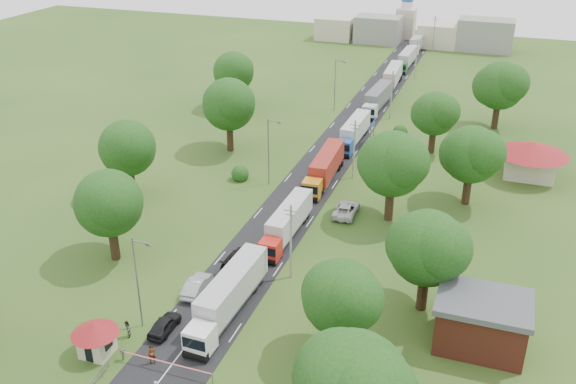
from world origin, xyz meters
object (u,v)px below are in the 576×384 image
at_px(boom_barrier, 153,360).
at_px(car_lane_mid, 197,285).
at_px(guard_booth, 95,335).
at_px(pedestrian_near, 152,355).
at_px(info_sign, 373,128).
at_px(truck_0, 228,295).
at_px(car_lane_front, 164,325).

relative_size(boom_barrier, car_lane_mid, 1.82).
relative_size(guard_booth, pedestrian_near, 2.30).
height_order(info_sign, truck_0, truck_0).
bearing_deg(car_lane_mid, car_lane_front, 85.78).
distance_m(truck_0, pedestrian_near, 9.89).
xyz_separation_m(truck_0, car_lane_front, (-4.76, -4.67, -1.45)).
height_order(truck_0, car_lane_mid, truck_0).
bearing_deg(pedestrian_near, info_sign, 51.32).
bearing_deg(car_lane_front, guard_booth, 49.39).
bearing_deg(info_sign, car_lane_mid, -99.69).
distance_m(info_sign, car_lane_front, 55.65).
bearing_deg(pedestrian_near, car_lane_mid, 64.28).
relative_size(guard_booth, info_sign, 1.07).
relative_size(boom_barrier, info_sign, 2.25).
bearing_deg(boom_barrier, pedestrian_near, 126.28).
distance_m(guard_booth, car_lane_front, 6.68).
height_order(boom_barrier, car_lane_mid, car_lane_mid).
bearing_deg(truck_0, pedestrian_near, -110.82).
height_order(guard_booth, car_lane_front, guard_booth).
relative_size(boom_barrier, truck_0, 0.61).
bearing_deg(car_lane_mid, pedestrian_near, 92.11).
xyz_separation_m(info_sign, car_lane_front, (-8.20, -55.00, -2.24)).
bearing_deg(car_lane_front, car_lane_mid, -90.59).
distance_m(truck_0, car_lane_front, 6.83).
height_order(guard_booth, truck_0, truck_0).
bearing_deg(boom_barrier, car_lane_mid, 97.79).
distance_m(car_lane_front, pedestrian_near, 4.68).
distance_m(info_sign, pedestrian_near, 59.94).
relative_size(info_sign, truck_0, 0.27).
xyz_separation_m(boom_barrier, guard_booth, (-5.84, -0.00, 1.27)).
xyz_separation_m(guard_booth, info_sign, (12.40, 60.00, 0.84)).
height_order(guard_booth, pedestrian_near, guard_booth).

